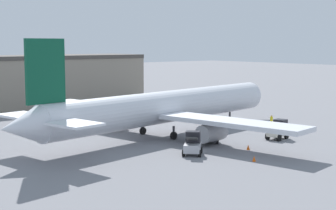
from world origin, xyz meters
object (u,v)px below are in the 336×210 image
safety_cone_near (248,147)px  pushback_tug (209,133)px  ground_crew_worker (271,121)px  airplane (162,108)px  safety_cone_far (254,159)px  belt_loader_truck (193,144)px  baggage_tug (278,130)px

safety_cone_near → pushback_tug: bearing=90.0°
ground_crew_worker → airplane: bearing=141.8°
ground_crew_worker → safety_cone_far: (-17.30, -12.26, -0.60)m
airplane → safety_cone_far: size_ratio=80.81×
belt_loader_truck → baggage_tug: bearing=-42.7°
safety_cone_far → pushback_tug: bearing=70.2°
pushback_tug → safety_cone_near: bearing=-139.2°
ground_crew_worker → safety_cone_near: (-13.67, -8.22, -0.60)m
pushback_tug → baggage_tug: bearing=-77.6°
pushback_tug → safety_cone_far: size_ratio=6.74×
safety_cone_near → airplane: bearing=99.1°
belt_loader_truck → pushback_tug: 7.39m
baggage_tug → safety_cone_near: baggage_tug is taller
baggage_tug → safety_cone_near: size_ratio=5.57×
belt_loader_truck → pushback_tug: (6.15, 4.08, -0.07)m
baggage_tug → pushback_tug: 8.44m
safety_cone_near → safety_cone_far: (-3.63, -4.04, 0.00)m
pushback_tug → safety_cone_far: (-3.63, -10.08, -0.71)m
belt_loader_truck → pushback_tug: bearing=-9.4°
ground_crew_worker → baggage_tug: 8.80m
safety_cone_near → belt_loader_truck: bearing=162.4°
airplane → pushback_tug: bearing=-82.1°
ground_crew_worker → pushback_tug: 13.85m
ground_crew_worker → baggage_tug: baggage_tug is taller
baggage_tug → belt_loader_truck: (-13.58, -0.07, 0.03)m
ground_crew_worker → pushback_tug: (-13.67, -2.18, 0.12)m
airplane → baggage_tug: bearing=-57.0°
pushback_tug → safety_cone_far: 10.74m
belt_loader_truck → safety_cone_near: (6.15, -1.96, -0.79)m
ground_crew_worker → baggage_tug: (-6.25, -6.20, 0.16)m
pushback_tug → safety_cone_far: bearing=-159.0°
airplane → baggage_tug: airplane is taller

